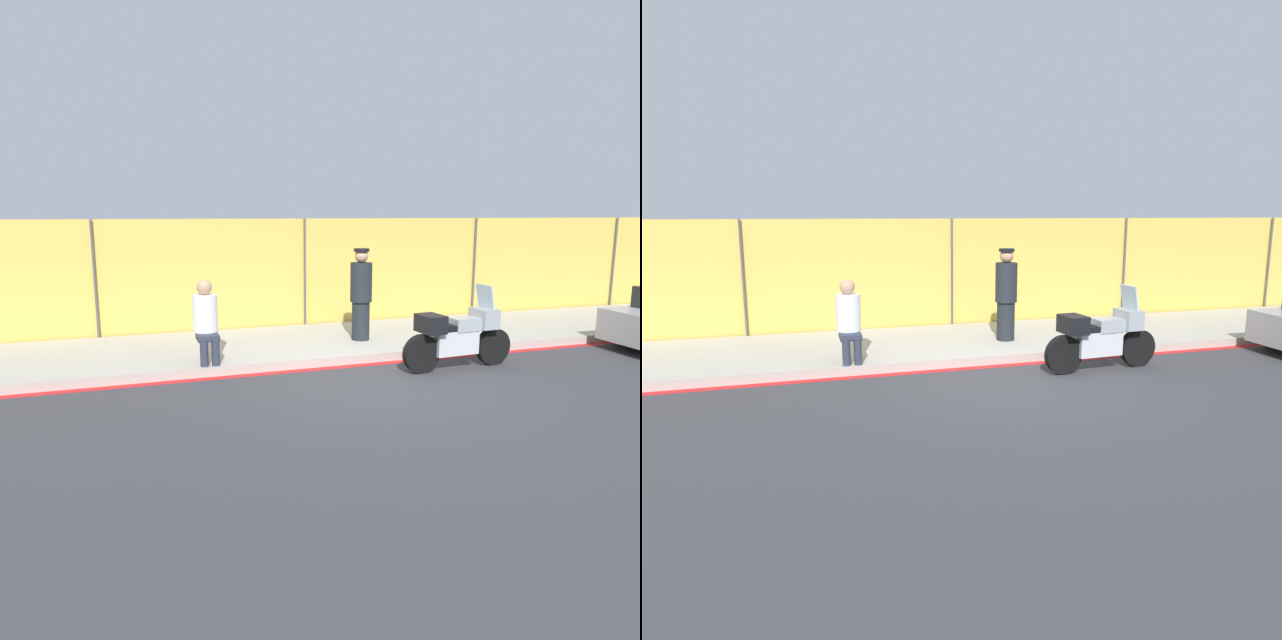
# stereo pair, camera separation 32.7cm
# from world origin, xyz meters

# --- Properties ---
(ground_plane) EXTENTS (120.00, 120.00, 0.00)m
(ground_plane) POSITION_xyz_m (0.00, 0.00, 0.00)
(ground_plane) COLOR #38383D
(sidewalk) EXTENTS (32.69, 3.07, 0.16)m
(sidewalk) POSITION_xyz_m (0.00, 2.72, 0.08)
(sidewalk) COLOR #ADA89E
(sidewalk) RESTS_ON ground_plane
(curb_paint_stripe) EXTENTS (32.69, 0.18, 0.01)m
(curb_paint_stripe) POSITION_xyz_m (0.00, 1.09, 0.00)
(curb_paint_stripe) COLOR red
(curb_paint_stripe) RESTS_ON ground_plane
(storefront_fence) EXTENTS (31.06, 0.17, 2.54)m
(storefront_fence) POSITION_xyz_m (0.00, 4.34, 1.27)
(storefront_fence) COLOR gold
(storefront_fence) RESTS_ON ground_plane
(motorcycle) EXTENTS (2.14, 0.58, 1.44)m
(motorcycle) POSITION_xyz_m (1.57, 0.37, 0.58)
(motorcycle) COLOR black
(motorcycle) RESTS_ON ground_plane
(officer_standing) EXTENTS (0.43, 0.43, 1.82)m
(officer_standing) POSITION_xyz_m (0.59, 2.37, 1.09)
(officer_standing) COLOR #1E2328
(officer_standing) RESTS_ON sidewalk
(person_seated_on_curb) EXTENTS (0.42, 0.73, 1.39)m
(person_seated_on_curb) POSITION_xyz_m (-2.54, 1.68, 0.93)
(person_seated_on_curb) COLOR #2D3342
(person_seated_on_curb) RESTS_ON sidewalk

